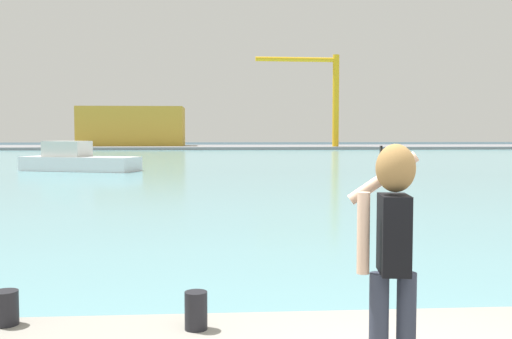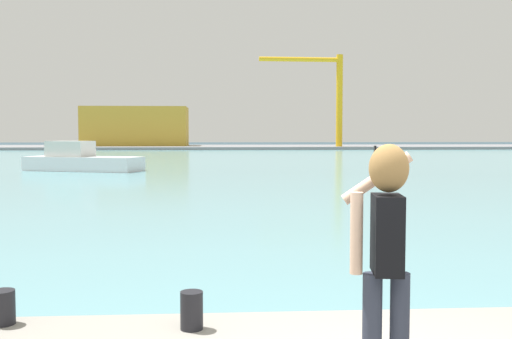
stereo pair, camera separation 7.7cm
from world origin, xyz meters
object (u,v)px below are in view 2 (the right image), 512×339
harbor_bollard_2 (2,307)px  warehouse_left (136,126)px  harbor_bollard (192,310)px  boat_moored (81,160)px  person_photographer (386,239)px  port_crane (327,88)px

harbor_bollard_2 → warehouse_left: size_ratio=0.02×
harbor_bollard → boat_moored: boat_moored is taller
person_photographer → harbor_bollard_2: person_photographer is taller
warehouse_left → port_crane: port_crane is taller
harbor_bollard_2 → warehouse_left: (-11.41, 91.48, 2.84)m
harbor_bollard → harbor_bollard_2: bearing=172.0°
boat_moored → port_crane: port_crane is taller
harbor_bollard → port_crane: (17.06, 84.02, 8.61)m
harbor_bollard → harbor_bollard_2: (-1.80, 0.25, -0.01)m
harbor_bollard → warehouse_left: bearing=98.2°
boat_moored → warehouse_left: (-4.62, 58.96, 2.90)m
boat_moored → port_crane: size_ratio=0.56×
harbor_bollard → port_crane: port_crane is taller
harbor_bollard_2 → warehouse_left: 92.23m
person_photographer → harbor_bollard: bearing=55.9°
person_photographer → harbor_bollard: size_ratio=4.93×
person_photographer → warehouse_left: warehouse_left is taller
person_photographer → boat_moored: 35.54m
person_photographer → warehouse_left: (-14.65, 93.04, 1.94)m
harbor_bollard → warehouse_left: (-13.22, 91.73, 2.83)m
boat_moored → person_photographer: bearing=-53.8°
port_crane → harbor_bollard_2: bearing=-102.7°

